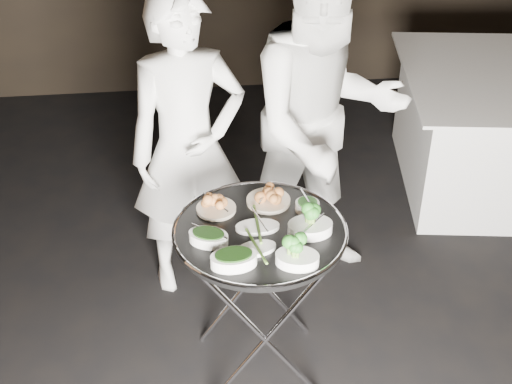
{
  "coord_description": "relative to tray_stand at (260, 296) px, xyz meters",
  "views": [
    {
      "loc": [
        -0.11,
        -2.18,
        2.7
      ],
      "look_at": [
        0.18,
        0.41,
        0.95
      ],
      "focal_mm": 50.0,
      "sensor_mm": 36.0,
      "label": 1
    }
  ],
  "objects": [
    {
      "name": "tray_stand",
      "position": [
        0.0,
        0.0,
        0.0
      ],
      "size": [
        0.57,
        0.48,
        0.84
      ],
      "rotation": [
        0.0,
        0.0,
        -0.1
      ],
      "color": "silver",
      "rests_on": "floor"
    },
    {
      "name": "serving_tray",
      "position": [
        0.0,
        0.0,
        0.37
      ],
      "size": [
        0.76,
        0.76,
        0.04
      ],
      "color": "black",
      "rests_on": "tray_stand"
    },
    {
      "name": "potato_plate_a",
      "position": [
        -0.18,
        0.16,
        0.41
      ],
      "size": [
        0.18,
        0.18,
        0.06
      ],
      "rotation": [
        0.0,
        0.0,
        -0.03
      ],
      "color": "beige",
      "rests_on": "serving_tray"
    },
    {
      "name": "potato_plate_b",
      "position": [
        0.06,
        0.2,
        0.42
      ],
      "size": [
        0.2,
        0.2,
        0.07
      ],
      "rotation": [
        0.0,
        0.0,
        -0.25
      ],
      "color": "beige",
      "rests_on": "serving_tray"
    },
    {
      "name": "greens_bowl",
      "position": [
        0.23,
        0.12,
        0.41
      ],
      "size": [
        0.11,
        0.11,
        0.06
      ],
      "rotation": [
        0.0,
        0.0,
        0.3
      ],
      "color": "white",
      "rests_on": "serving_tray"
    },
    {
      "name": "asparagus_plate_a",
      "position": [
        -0.01,
        0.01,
        0.4
      ],
      "size": [
        0.19,
        0.11,
        0.04
      ],
      "rotation": [
        0.0,
        0.0,
        0.0
      ],
      "color": "white",
      "rests_on": "serving_tray"
    },
    {
      "name": "asparagus_plate_b",
      "position": [
        -0.03,
        -0.14,
        0.4
      ],
      "size": [
        0.19,
        0.13,
        0.03
      ],
      "rotation": [
        0.0,
        0.0,
        0.24
      ],
      "color": "white",
      "rests_on": "serving_tray"
    },
    {
      "name": "spinach_bowl_a",
      "position": [
        -0.22,
        -0.06,
        0.42
      ],
      "size": [
        0.2,
        0.17,
        0.07
      ],
      "rotation": [
        0.0,
        0.0,
        -0.4
      ],
      "color": "white",
      "rests_on": "serving_tray"
    },
    {
      "name": "spinach_bowl_b",
      "position": [
        -0.13,
        -0.22,
        0.42
      ],
      "size": [
        0.2,
        0.14,
        0.08
      ],
      "rotation": [
        0.0,
        0.0,
        0.09
      ],
      "color": "white",
      "rests_on": "serving_tray"
    },
    {
      "name": "broccoli_bowl_a",
      "position": [
        0.21,
        -0.04,
        0.42
      ],
      "size": [
        0.2,
        0.15,
        0.08
      ],
      "rotation": [
        0.0,
        0.0,
        0.04
      ],
      "color": "white",
      "rests_on": "serving_tray"
    },
    {
      "name": "broccoli_bowl_b",
      "position": [
        0.12,
        -0.24,
        0.42
      ],
      "size": [
        0.2,
        0.17,
        0.07
      ],
      "rotation": [
        0.0,
        0.0,
        -0.24
      ],
      "color": "white",
      "rests_on": "serving_tray"
    },
    {
      "name": "serving_utensils",
      "position": [
        0.02,
        0.07,
        0.43
      ],
      "size": [
        0.58,
        0.42,
        0.01
      ],
      "color": "silver",
      "rests_on": "serving_tray"
    },
    {
      "name": "waiter_left",
      "position": [
        -0.29,
        0.74,
        0.37
      ],
      "size": [
        0.69,
        0.54,
        1.69
      ],
      "primitive_type": "imported",
      "rotation": [
        0.0,
        0.0,
        0.23
      ],
      "color": "white",
      "rests_on": "floor"
    },
    {
      "name": "waiter_right",
      "position": [
        0.42,
        0.74,
        0.48
      ],
      "size": [
        1.07,
        0.91,
        1.91
      ],
      "primitive_type": "imported",
      "rotation": [
        0.0,
        0.0,
        0.23
      ],
      "color": "white",
      "rests_on": "floor"
    },
    {
      "name": "dining_table",
      "position": [
        1.82,
        1.5,
        -0.06
      ],
      "size": [
        1.41,
        1.41,
        0.81
      ],
      "rotation": [
        0.0,
        0.0,
        -0.15
      ],
      "color": "white",
      "rests_on": "floor"
    }
  ]
}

